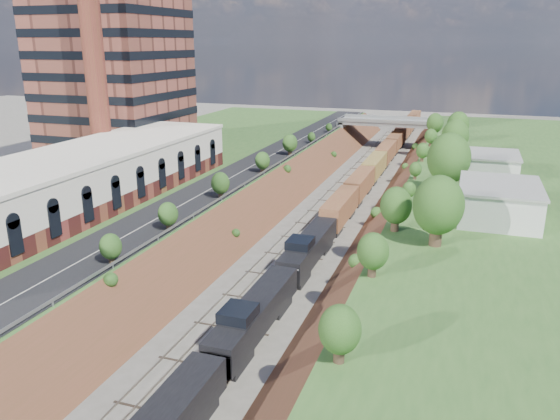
{
  "coord_description": "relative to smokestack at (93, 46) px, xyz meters",
  "views": [
    {
      "loc": [
        19.17,
        -16.34,
        25.61
      ],
      "look_at": [
        -1.57,
        43.57,
        6.0
      ],
      "focal_mm": 35.0,
      "sensor_mm": 36.0,
      "label": 1
    }
  ],
  "objects": [
    {
      "name": "embankment_left",
      "position": [
        25.0,
        4.0,
        -25.0
      ],
      "size": [
        10.0,
        180.0,
        10.0
      ],
      "primitive_type": "cube",
      "rotation": [
        0.0,
        0.79,
        0.0
      ],
      "color": "brown",
      "rests_on": "ground"
    },
    {
      "name": "guardrail",
      "position": [
        24.6,
        3.8,
        -19.45
      ],
      "size": [
        0.1,
        171.0,
        0.7
      ],
      "color": "#99999E",
      "rests_on": "platform_left"
    },
    {
      "name": "white_building_near",
      "position": [
        59.5,
        -4.0,
        -18.0
      ],
      "size": [
        9.0,
        12.0,
        4.0
      ],
      "primitive_type": "cube",
      "color": "silver",
      "rests_on": "platform_right"
    },
    {
      "name": "tree_left_crest",
      "position": [
        24.2,
        -36.0,
        -17.96
      ],
      "size": [
        2.45,
        2.45,
        3.55
      ],
      "color": "#473323",
      "rests_on": "platform_left"
    },
    {
      "name": "rail_left_track",
      "position": [
        33.4,
        4.0,
        -24.91
      ],
      "size": [
        1.58,
        180.0,
        0.18
      ],
      "primitive_type": "cube",
      "color": "gray",
      "rests_on": "ground"
    },
    {
      "name": "tree_right_large",
      "position": [
        53.0,
        -16.0,
        -15.62
      ],
      "size": [
        5.25,
        5.25,
        7.61
      ],
      "color": "#473323",
      "rests_on": "platform_right"
    },
    {
      "name": "platform_left",
      "position": [
        3.0,
        4.0,
        -22.5
      ],
      "size": [
        44.0,
        180.0,
        5.0
      ],
      "primitive_type": "cube",
      "color": "#345E27",
      "rests_on": "ground"
    },
    {
      "name": "commercial_building",
      "position": [
        8.0,
        -18.0,
        -16.49
      ],
      "size": [
        14.3,
        62.3,
        7.0
      ],
      "color": "maroon",
      "rests_on": "platform_left"
    },
    {
      "name": "rail_right_track",
      "position": [
        38.6,
        4.0,
        -24.91
      ],
      "size": [
        1.58,
        180.0,
        0.18
      ],
      "primitive_type": "cube",
      "color": "gray",
      "rests_on": "ground"
    },
    {
      "name": "overpass",
      "position": [
        36.0,
        66.0,
        -20.08
      ],
      "size": [
        24.5,
        8.3,
        7.4
      ],
      "color": "gray",
      "rests_on": "ground"
    },
    {
      "name": "embankment_right",
      "position": [
        47.0,
        4.0,
        -25.0
      ],
      "size": [
        10.0,
        180.0,
        10.0
      ],
      "primitive_type": "cube",
      "rotation": [
        0.0,
        0.79,
        0.0
      ],
      "color": "brown",
      "rests_on": "ground"
    },
    {
      "name": "freight_train",
      "position": [
        38.6,
        31.44,
        -22.55
      ],
      "size": [
        2.75,
        170.25,
        4.55
      ],
      "color": "black",
      "rests_on": "ground"
    },
    {
      "name": "road",
      "position": [
        20.5,
        4.0,
        -19.95
      ],
      "size": [
        8.0,
        180.0,
        0.1
      ],
      "primitive_type": "cube",
      "color": "black",
      "rests_on": "platform_left"
    },
    {
      "name": "white_building_far",
      "position": [
        59.0,
        18.0,
        -18.2
      ],
      "size": [
        8.0,
        10.0,
        3.6
      ],
      "primitive_type": "cube",
      "color": "silver",
      "rests_on": "platform_right"
    },
    {
      "name": "smokestack",
      "position": [
        0.0,
        0.0,
        0.0
      ],
      "size": [
        3.2,
        3.2,
        40.0
      ],
      "primitive_type": "cylinder",
      "color": "maroon",
      "rests_on": "platform_left"
    }
  ]
}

